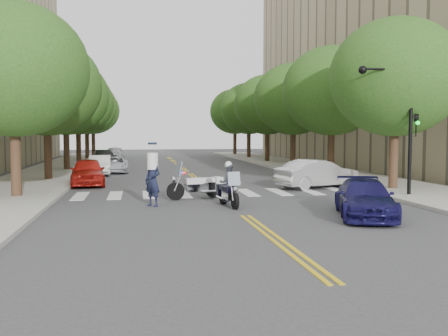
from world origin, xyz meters
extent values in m
plane|color=#38383A|center=(0.00, 0.00, 0.00)|extent=(140.00, 140.00, 0.00)
cube|color=#9E9991|center=(-9.50, 22.00, 0.07)|extent=(5.00, 60.00, 0.15)
cube|color=#9E9991|center=(9.50, 22.00, 0.07)|extent=(5.00, 60.00, 0.15)
cylinder|color=#382316|center=(-8.80, 6.00, 1.66)|extent=(0.44, 0.44, 3.32)
ellipsoid|color=#244E16|center=(-8.80, 6.00, 5.56)|extent=(6.40, 6.40, 5.76)
cylinder|color=#382316|center=(-8.80, 14.00, 1.66)|extent=(0.44, 0.44, 3.32)
ellipsoid|color=#244E16|center=(-8.80, 14.00, 5.56)|extent=(6.40, 6.40, 5.76)
cylinder|color=#382316|center=(-8.80, 22.00, 1.66)|extent=(0.44, 0.44, 3.32)
ellipsoid|color=#244E16|center=(-8.80, 22.00, 5.56)|extent=(6.40, 6.40, 5.76)
cylinder|color=#382316|center=(-8.80, 30.00, 1.66)|extent=(0.44, 0.44, 3.32)
ellipsoid|color=#244E16|center=(-8.80, 30.00, 5.56)|extent=(6.40, 6.40, 5.76)
cylinder|color=#382316|center=(-8.80, 38.00, 1.66)|extent=(0.44, 0.44, 3.32)
ellipsoid|color=#244E16|center=(-8.80, 38.00, 5.56)|extent=(6.40, 6.40, 5.76)
cylinder|color=#382316|center=(-8.80, 46.00, 1.66)|extent=(0.44, 0.44, 3.32)
ellipsoid|color=#244E16|center=(-8.80, 46.00, 5.56)|extent=(6.40, 6.40, 5.76)
cylinder|color=#382316|center=(8.80, 6.00, 1.66)|extent=(0.44, 0.44, 3.32)
ellipsoid|color=#244E16|center=(8.80, 6.00, 5.56)|extent=(6.40, 6.40, 5.76)
cylinder|color=#382316|center=(8.80, 14.00, 1.66)|extent=(0.44, 0.44, 3.32)
ellipsoid|color=#244E16|center=(8.80, 14.00, 5.56)|extent=(6.40, 6.40, 5.76)
cylinder|color=#382316|center=(8.80, 22.00, 1.66)|extent=(0.44, 0.44, 3.32)
ellipsoid|color=#244E16|center=(8.80, 22.00, 5.56)|extent=(6.40, 6.40, 5.76)
cylinder|color=#382316|center=(8.80, 30.00, 1.66)|extent=(0.44, 0.44, 3.32)
ellipsoid|color=#244E16|center=(8.80, 30.00, 5.56)|extent=(6.40, 6.40, 5.76)
cylinder|color=#382316|center=(8.80, 38.00, 1.66)|extent=(0.44, 0.44, 3.32)
ellipsoid|color=#244E16|center=(8.80, 38.00, 5.56)|extent=(6.40, 6.40, 5.76)
cylinder|color=#382316|center=(8.80, 46.00, 1.66)|extent=(0.44, 0.44, 3.32)
ellipsoid|color=#244E16|center=(8.80, 46.00, 5.56)|extent=(6.40, 6.40, 5.76)
cylinder|color=black|center=(8.20, 3.50, 3.00)|extent=(0.16, 0.16, 6.00)
cylinder|color=black|center=(7.00, 3.50, 5.60)|extent=(2.40, 0.10, 0.10)
sphere|color=black|center=(5.90, 3.50, 5.55)|extent=(0.36, 0.36, 0.36)
imported|color=black|center=(8.45, 3.50, 3.20)|extent=(0.16, 0.20, 1.00)
sphere|color=#0CCC26|center=(8.45, 3.35, 3.30)|extent=(0.18, 0.18, 0.18)
cylinder|color=black|center=(-0.06, 1.50, 0.32)|extent=(0.21, 0.66, 0.65)
cylinder|color=black|center=(-0.24, 3.01, 0.32)|extent=(0.25, 0.66, 0.65)
cube|color=silver|center=(-0.15, 2.31, 0.43)|extent=(0.41, 0.89, 0.30)
cube|color=black|center=(-0.14, 2.21, 0.67)|extent=(0.42, 0.70, 0.21)
cube|color=black|center=(-0.21, 2.73, 0.69)|extent=(0.44, 0.57, 0.15)
cube|color=black|center=(-0.26, 3.16, 0.57)|extent=(0.45, 0.33, 0.43)
cube|color=#8C99A5|center=(-0.07, 1.62, 1.14)|extent=(0.49, 0.20, 0.52)
cube|color=red|center=(0.02, 1.80, 0.97)|extent=(0.11, 0.11, 0.08)
cube|color=#0C26E5|center=(-0.20, 1.77, 0.97)|extent=(0.11, 0.11, 0.08)
imported|color=#474C56|center=(-0.15, 2.31, 0.92)|extent=(0.79, 0.65, 1.50)
sphere|color=silver|center=(-0.15, 2.31, 1.62)|extent=(0.29, 0.29, 0.29)
cylinder|color=black|center=(-2.05, 4.45, 0.38)|extent=(0.78, 0.35, 0.76)
cylinder|color=black|center=(-0.31, 4.91, 0.38)|extent=(0.79, 0.39, 0.76)
cube|color=silver|center=(-1.13, 4.69, 0.51)|extent=(1.07, 0.60, 0.36)
cube|color=silver|center=(-1.23, 4.67, 0.79)|extent=(0.86, 0.59, 0.25)
cube|color=silver|center=(-0.64, 4.82, 0.81)|extent=(0.71, 0.59, 0.18)
cube|color=silver|center=(-0.15, 4.95, 0.67)|extent=(0.45, 0.56, 0.51)
cube|color=#8C99A5|center=(-1.91, 4.49, 1.35)|extent=(0.31, 0.59, 0.61)
cube|color=red|center=(-1.69, 4.41, 1.15)|extent=(0.14, 0.14, 0.09)
cube|color=#0C26E5|center=(-1.76, 4.67, 1.15)|extent=(0.14, 0.14, 0.09)
imported|color=black|center=(-3.06, 2.83, 1.01)|extent=(0.85, 0.86, 2.01)
imported|color=#BEBDC0|center=(5.56, 7.86, 0.74)|extent=(4.78, 2.94, 1.49)
imported|color=#131046|center=(3.97, -0.91, 0.63)|extent=(3.03, 4.70, 1.27)
imported|color=#AF1912|center=(-6.30, 11.25, 0.75)|extent=(2.17, 4.55, 1.50)
imported|color=white|center=(-6.12, 18.00, 0.67)|extent=(1.58, 4.11, 1.34)
imported|color=#BABCC2|center=(-5.20, 19.88, 0.57)|extent=(2.02, 4.18, 1.15)
imported|color=black|center=(-6.30, 25.41, 0.72)|extent=(2.50, 5.16, 1.45)
imported|color=#A9A9AE|center=(-5.83, 33.93, 0.75)|extent=(2.10, 4.53, 1.50)
camera|label=1|loc=(-3.68, -16.68, 2.87)|focal=40.00mm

